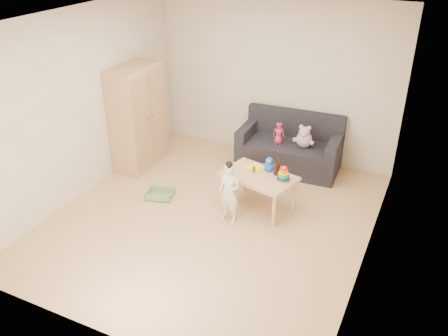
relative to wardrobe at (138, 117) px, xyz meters
The scene contains 13 objects.
room 2.04m from the wardrobe, 27.17° to the right, with size 4.50×4.50×4.50m.
wardrobe is the anchor object (origin of this frame).
sofa 2.46m from the wardrobe, 22.39° to the left, with size 1.57×0.79×0.44m, color black.
play_table 2.32m from the wardrobe, 10.31° to the right, with size 0.97×0.61×0.51m, color tan.
storage_bin 1.37m from the wardrobe, 42.13° to the right, with size 0.37×0.28×0.11m, color gray, non-canonical shape.
toddler 2.19m from the wardrobe, 23.23° to the right, with size 0.31×0.20×0.83m, color white.
pink_bear 2.61m from the wardrobe, 19.46° to the left, with size 0.26×0.23×0.30m, color #C792B0, non-canonical shape.
doll 2.22m from the wardrobe, 21.65° to the left, with size 0.18×0.12×0.35m, color #DD295C.
ring_stacker 2.60m from the wardrobe, ahead, with size 0.18×0.18×0.20m.
brown_bottle 2.44m from the wardrobe, ahead, with size 0.08×0.08×0.24m.
blue_plush 2.31m from the wardrobe, ahead, with size 0.18×0.14×0.21m, color blue, non-canonical shape.
wooden_figure 2.17m from the wardrobe, ahead, with size 0.05×0.04×0.11m, color brown, non-canonical shape.
yellow_book 2.12m from the wardrobe, ahead, with size 0.22×0.22×0.02m, color #F1FF1A.
Camera 1 is at (2.44, -4.75, 3.57)m, focal length 38.00 mm.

